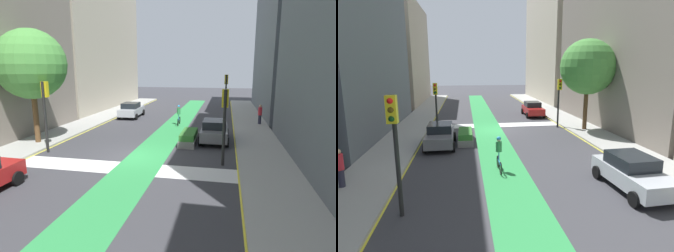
% 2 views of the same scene
% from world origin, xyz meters
% --- Properties ---
extents(ground_plane, '(120.00, 120.00, 0.00)m').
position_xyz_m(ground_plane, '(0.00, 0.00, 0.00)').
color(ground_plane, '#38383D').
extents(bike_lane_paint, '(2.40, 60.00, 0.01)m').
position_xyz_m(bike_lane_paint, '(0.79, 0.00, 0.00)').
color(bike_lane_paint, '#2D8C47').
rests_on(bike_lane_paint, ground_plane).
extents(crosswalk_band, '(12.00, 1.80, 0.01)m').
position_xyz_m(crosswalk_band, '(0.00, -2.00, 0.00)').
color(crosswalk_band, silver).
rests_on(crosswalk_band, ground_plane).
extents(sidewalk_left, '(3.00, 60.00, 0.15)m').
position_xyz_m(sidewalk_left, '(-7.50, 0.00, 0.07)').
color(sidewalk_left, '#9E9E99').
rests_on(sidewalk_left, ground_plane).
extents(curb_stripe_left, '(0.16, 60.00, 0.01)m').
position_xyz_m(curb_stripe_left, '(-6.00, 0.00, 0.01)').
color(curb_stripe_left, yellow).
rests_on(curb_stripe_left, ground_plane).
extents(sidewalk_right, '(3.00, 60.00, 0.15)m').
position_xyz_m(sidewalk_right, '(7.50, 0.00, 0.07)').
color(sidewalk_right, '#9E9E99').
rests_on(sidewalk_right, ground_plane).
extents(curb_stripe_right, '(0.16, 60.00, 0.01)m').
position_xyz_m(curb_stripe_right, '(6.00, 0.00, 0.01)').
color(curb_stripe_right, yellow).
rests_on(curb_stripe_right, ground_plane).
extents(traffic_signal_near_right, '(0.35, 0.52, 4.08)m').
position_xyz_m(traffic_signal_near_right, '(5.18, -0.40, 2.87)').
color(traffic_signal_near_right, black).
rests_on(traffic_signal_near_right, ground_plane).
extents(traffic_signal_near_left, '(0.35, 0.52, 4.37)m').
position_xyz_m(traffic_signal_near_left, '(-5.53, -0.13, 3.06)').
color(traffic_signal_near_left, black).
rests_on(traffic_signal_near_left, ground_plane).
extents(traffic_signal_far_right, '(0.35, 0.52, 4.49)m').
position_xyz_m(traffic_signal_far_right, '(5.19, 13.92, 3.14)').
color(traffic_signal_far_right, black).
rests_on(traffic_signal_far_right, ground_plane).
extents(car_red_left_near, '(2.09, 4.24, 1.57)m').
position_xyz_m(car_red_left_near, '(-4.73, -6.53, 0.80)').
color(car_red_left_near, '#A51919').
rests_on(car_red_left_near, ground_plane).
extents(car_grey_right_far, '(2.05, 4.22, 1.57)m').
position_xyz_m(car_grey_right_far, '(4.51, 4.54, 0.80)').
color(car_grey_right_far, slate).
rests_on(car_grey_right_far, ground_plane).
extents(car_silver_left_far, '(2.16, 4.27, 1.57)m').
position_xyz_m(car_silver_left_far, '(-4.56, 12.91, 0.80)').
color(car_silver_left_far, '#B2B7BF').
rests_on(car_silver_left_far, ground_plane).
extents(cyclist_in_lane, '(0.32, 1.73, 1.86)m').
position_xyz_m(cyclist_in_lane, '(1.06, 9.76, 0.97)').
color(cyclist_in_lane, black).
rests_on(cyclist_in_lane, ground_plane).
extents(pedestrian_sidewalk_right_a, '(0.34, 0.34, 1.75)m').
position_xyz_m(pedestrian_sidewalk_right_a, '(8.31, 11.10, 1.05)').
color(pedestrian_sidewalk_right_a, '#262638').
rests_on(pedestrian_sidewalk_right_a, sidewalk_right).
extents(street_tree_near, '(4.56, 4.56, 7.52)m').
position_xyz_m(street_tree_near, '(-7.39, 1.37, 5.38)').
color(street_tree_near, brown).
rests_on(street_tree_near, sidewalk_left).
extents(median_planter, '(1.08, 3.16, 0.85)m').
position_xyz_m(median_planter, '(2.79, 3.64, 0.40)').
color(median_planter, slate).
rests_on(median_planter, ground_plane).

